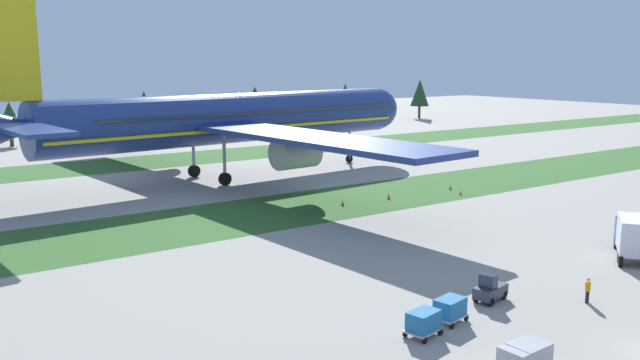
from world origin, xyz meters
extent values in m
cube|color=#336028|center=(0.00, 43.44, 0.00)|extent=(320.00, 15.00, 0.01)
cube|color=#336028|center=(0.00, 85.45, 0.00)|extent=(320.00, 15.00, 0.01)
cylinder|color=navy|center=(6.80, 64.44, 8.33)|extent=(55.20, 11.46, 6.80)
sphere|color=navy|center=(34.11, 66.79, 8.33)|extent=(6.66, 6.66, 6.66)
cone|color=navy|center=(-23.18, 61.87, 8.84)|extent=(9.88, 7.24, 6.46)
cube|color=yellow|center=(6.80, 64.44, 7.14)|extent=(53.88, 11.48, 0.36)
cube|color=#283342|center=(10.13, 64.73, 9.18)|extent=(48.54, 10.96, 0.44)
cube|color=navy|center=(1.60, 85.86, 7.65)|extent=(11.80, 37.38, 0.61)
cylinder|color=#A3A3A8|center=(3.37, 80.48, 5.41)|extent=(5.65, 4.18, 3.74)
cube|color=navy|center=(5.33, 42.45, 7.65)|extent=(11.80, 37.38, 0.61)
cylinder|color=#A3A3A8|center=(6.16, 48.06, 5.41)|extent=(5.65, 4.18, 3.74)
cube|color=navy|center=(-21.76, 53.24, 9.35)|extent=(5.99, 13.74, 0.43)
cube|color=yellow|center=(-22.51, 61.93, 17.51)|extent=(7.86, 1.40, 11.56)
cylinder|color=#A3A3A8|center=(28.11, 66.27, 3.96)|extent=(0.44, 0.44, 6.71)
cylinder|color=black|center=(28.11, 66.27, 0.60)|extent=(1.23, 0.52, 1.20)
cylinder|color=#A3A3A8|center=(2.12, 68.14, 4.08)|extent=(0.44, 0.44, 6.46)
cylinder|color=black|center=(2.12, 68.14, 0.85)|extent=(1.74, 0.74, 1.70)
cylinder|color=#A3A3A8|center=(2.82, 60.01, 4.08)|extent=(0.44, 0.44, 6.46)
cylinder|color=black|center=(2.82, 60.01, 0.85)|extent=(1.74, 0.74, 1.70)
cube|color=#2D333D|center=(-1.52, 11.74, 0.69)|extent=(2.81, 1.81, 0.77)
cube|color=#283342|center=(-1.90, 11.66, 1.52)|extent=(0.91, 1.21, 0.90)
cylinder|color=black|center=(-0.74, 12.46, 0.30)|extent=(0.63, 0.32, 0.60)
cylinder|color=black|center=(-0.51, 11.39, 0.30)|extent=(0.63, 0.32, 0.60)
cylinder|color=black|center=(-2.52, 12.09, 0.30)|extent=(0.63, 0.32, 0.60)
cylinder|color=black|center=(-2.30, 11.01, 0.30)|extent=(0.63, 0.32, 0.60)
cube|color=#A3A3A8|center=(-6.51, 10.69, 0.40)|extent=(2.46, 1.92, 0.10)
cube|color=#23669E|center=(-6.51, 10.69, 1.00)|extent=(2.17, 1.69, 1.10)
cylinder|color=black|center=(-5.83, 11.53, 0.20)|extent=(0.42, 0.20, 0.40)
cylinder|color=black|center=(-5.55, 10.18, 0.20)|extent=(0.42, 0.20, 0.40)
cylinder|color=black|center=(-7.47, 11.19, 0.20)|extent=(0.42, 0.20, 0.40)
cylinder|color=black|center=(-7.18, 9.84, 0.20)|extent=(0.42, 0.20, 0.40)
cube|color=#A3A3A8|center=(-9.35, 10.09, 0.40)|extent=(2.46, 1.92, 0.10)
cube|color=#23669E|center=(-9.35, 10.09, 1.00)|extent=(2.17, 1.69, 1.10)
cylinder|color=black|center=(-8.67, 10.94, 0.20)|extent=(0.42, 0.20, 0.40)
cylinder|color=black|center=(-8.39, 9.59, 0.20)|extent=(0.42, 0.20, 0.40)
cylinder|color=black|center=(-10.31, 10.59, 0.20)|extent=(0.42, 0.20, 0.40)
cylinder|color=black|center=(-10.02, 9.24, 0.20)|extent=(0.42, 0.20, 0.40)
cube|color=#1E4C8E|center=(17.87, 13.12, 1.58)|extent=(3.12, 3.14, 2.20)
cube|color=#283342|center=(18.74, 13.73, 2.02)|extent=(1.24, 1.75, 0.97)
cube|color=silver|center=(15.12, 11.22, 2.18)|extent=(5.01, 4.45, 2.80)
cylinder|color=black|center=(17.48, 14.07, 0.48)|extent=(0.96, 0.79, 0.96)
cylinder|color=black|center=(13.81, 11.53, 0.48)|extent=(0.96, 0.79, 0.96)
cylinder|color=black|center=(12.88, 10.89, 0.48)|extent=(0.96, 0.79, 0.96)
cube|color=yellow|center=(42.75, 67.53, 0.69)|extent=(2.70, 1.52, 0.77)
cube|color=#283342|center=(43.14, 67.56, 1.52)|extent=(0.79, 1.15, 0.90)
cylinder|color=black|center=(41.89, 66.90, 0.30)|extent=(0.61, 0.25, 0.60)
cylinder|color=black|center=(41.80, 68.00, 0.30)|extent=(0.61, 0.25, 0.60)
cylinder|color=black|center=(43.71, 67.06, 0.30)|extent=(0.61, 0.25, 0.60)
cylinder|color=black|center=(43.61, 68.15, 0.30)|extent=(0.61, 0.25, 0.60)
cylinder|color=black|center=(3.69, 7.77, 0.42)|extent=(0.18, 0.18, 0.85)
cylinder|color=black|center=(3.48, 7.71, 0.42)|extent=(0.18, 0.18, 0.85)
cylinder|color=orange|center=(3.58, 7.74, 1.16)|extent=(0.36, 0.36, 0.62)
sphere|color=tan|center=(3.58, 7.74, 1.62)|extent=(0.24, 0.24, 0.24)
cylinder|color=orange|center=(3.81, 7.80, 1.13)|extent=(0.10, 0.10, 0.58)
cylinder|color=orange|center=(3.36, 7.68, 1.13)|extent=(0.10, 0.10, 0.58)
cube|color=#A3A3A8|center=(-8.25, 3.42, 0.86)|extent=(2.06, 1.68, 1.72)
cone|color=orange|center=(24.97, 41.03, 0.27)|extent=(0.44, 0.44, 0.54)
cone|color=orange|center=(8.18, 41.44, 0.32)|extent=(0.44, 0.44, 0.64)
cone|color=orange|center=(23.61, 38.01, 0.26)|extent=(0.44, 0.44, 0.52)
cone|color=orange|center=(14.75, 41.13, 0.35)|extent=(0.44, 0.44, 0.69)
cylinder|color=#4C3823|center=(-12.47, 118.80, 1.28)|extent=(0.70, 0.70, 2.56)
cone|color=#1E4223|center=(-12.47, 118.80, 5.53)|extent=(5.14, 5.14, 5.94)
cylinder|color=#4C3823|center=(14.14, 119.75, 1.90)|extent=(0.70, 0.70, 3.81)
cone|color=#1E4223|center=(14.14, 119.75, 6.77)|extent=(5.29, 5.29, 5.92)
cylinder|color=#4C3823|center=(39.47, 116.97, 1.60)|extent=(0.70, 0.70, 3.19)
cone|color=#1E4223|center=(39.47, 116.97, 6.71)|extent=(6.38, 6.38, 7.03)
cylinder|color=#4C3823|center=(68.47, 120.83, 1.85)|extent=(0.70, 0.70, 3.69)
cone|color=#1E4223|center=(68.47, 120.83, 7.00)|extent=(4.58, 4.58, 6.62)
cylinder|color=#4C3823|center=(94.52, 120.38, 1.75)|extent=(0.70, 0.70, 3.50)
cone|color=#1E4223|center=(94.52, 120.38, 7.20)|extent=(5.24, 5.24, 7.41)
camera|label=1|loc=(-35.43, -16.56, 16.14)|focal=36.90mm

